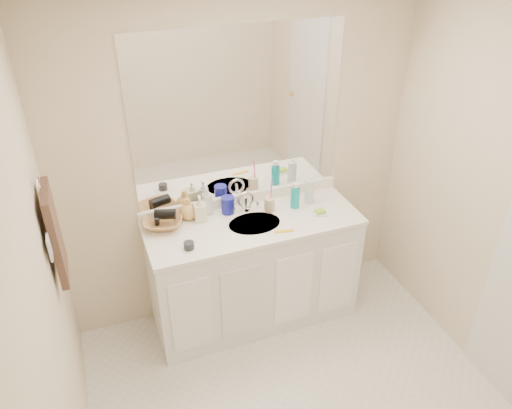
{
  "coord_description": "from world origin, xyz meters",
  "views": [
    {
      "loc": [
        -1.01,
        -1.7,
        2.81
      ],
      "look_at": [
        0.0,
        0.97,
        1.05
      ],
      "focal_mm": 35.0,
      "sensor_mm": 36.0,
      "label": 1
    }
  ],
  "objects": [
    {
      "name": "towel_ring",
      "position": [
        -1.27,
        0.77,
        1.55
      ],
      "size": [
        0.01,
        0.11,
        0.11
      ],
      "primitive_type": "torus",
      "rotation": [
        0.0,
        1.57,
        0.0
      ],
      "color": "silver",
      "rests_on": "wall_left"
    },
    {
      "name": "toothbrush",
      "position": [
        0.17,
        1.12,
        1.03
      ],
      "size": [
        0.02,
        0.04,
        0.19
      ],
      "primitive_type": "cylinder",
      "rotation": [
        0.14,
        0.0,
        -0.17
      ],
      "color": "#FF4385",
      "rests_on": "tan_cup"
    },
    {
      "name": "mouthwash_bottle",
      "position": [
        0.35,
        1.1,
        0.96
      ],
      "size": [
        0.07,
        0.07,
        0.16
      ],
      "primitive_type": "cylinder",
      "rotation": [
        0.0,
        0.0,
        0.08
      ],
      "color": "#0D979E",
      "rests_on": "countertop"
    },
    {
      "name": "soap_bottle_white",
      "position": [
        -0.27,
        1.25,
        0.99
      ],
      "size": [
        0.1,
        0.1,
        0.22
      ],
      "primitive_type": "imported",
      "rotation": [
        0.0,
        0.0,
        -0.25
      ],
      "color": "silver",
      "rests_on": "countertop"
    },
    {
      "name": "backsplash",
      "position": [
        0.0,
        1.29,
        0.92
      ],
      "size": [
        1.52,
        0.03,
        0.08
      ],
      "primitive_type": "cube",
      "color": "white",
      "rests_on": "countertop"
    },
    {
      "name": "wall_back",
      "position": [
        0.0,
        1.3,
        1.2
      ],
      "size": [
        2.6,
        0.02,
        2.4
      ],
      "primitive_type": "cube",
      "color": "beige",
      "rests_on": "floor"
    },
    {
      "name": "tan_cup",
      "position": [
        0.16,
        1.12,
        0.93
      ],
      "size": [
        0.1,
        0.1,
        0.1
      ],
      "primitive_type": "cylinder",
      "rotation": [
        0.0,
        0.0,
        0.43
      ],
      "color": "#C7B08C",
      "rests_on": "countertop"
    },
    {
      "name": "sink_basin",
      "position": [
        0.0,
        1.0,
        0.87
      ],
      "size": [
        0.37,
        0.37,
        0.02
      ],
      "primitive_type": "cylinder",
      "color": "beige",
      "rests_on": "countertop"
    },
    {
      "name": "wicker_basket",
      "position": [
        -0.6,
        1.2,
        0.91
      ],
      "size": [
        0.33,
        0.33,
        0.07
      ],
      "primitive_type": "imported",
      "rotation": [
        0.0,
        0.0,
        -0.29
      ],
      "color": "#B47E48",
      "rests_on": "countertop"
    },
    {
      "name": "countertop",
      "position": [
        0.0,
        1.02,
        0.86
      ],
      "size": [
        1.52,
        0.57,
        0.03
      ],
      "primitive_type": "cube",
      "color": "white",
      "rests_on": "vanity_cabinet"
    },
    {
      "name": "switch_plate",
      "position": [
        -1.27,
        0.57,
        1.3
      ],
      "size": [
        0.01,
        0.08,
        0.13
      ],
      "primitive_type": "cube",
      "color": "silver",
      "rests_on": "wall_left"
    },
    {
      "name": "blue_mug",
      "position": [
        -0.13,
        1.2,
        0.94
      ],
      "size": [
        0.1,
        0.1,
        0.13
      ],
      "primitive_type": "cylinder",
      "rotation": [
        0.0,
        0.0,
        0.04
      ],
      "color": "#141890",
      "rests_on": "countertop"
    },
    {
      "name": "soap_bottle_cream",
      "position": [
        -0.34,
        1.18,
        0.97
      ],
      "size": [
        0.09,
        0.1,
        0.19
      ],
      "primitive_type": "imported",
      "rotation": [
        0.0,
        0.0,
        -0.11
      ],
      "color": "#EDE7C1",
      "rests_on": "countertop"
    },
    {
      "name": "faucet",
      "position": [
        0.0,
        1.18,
        0.94
      ],
      "size": [
        0.02,
        0.02,
        0.11
      ],
      "primitive_type": "cylinder",
      "color": "silver",
      "rests_on": "countertop"
    },
    {
      "name": "clear_pump_bottle",
      "position": [
        0.48,
        1.13,
        0.97
      ],
      "size": [
        0.08,
        0.08,
        0.19
      ],
      "primitive_type": "cylinder",
      "rotation": [
        0.0,
        0.0,
        0.23
      ],
      "color": "silver",
      "rests_on": "countertop"
    },
    {
      "name": "hand_towel",
      "position": [
        -1.25,
        0.77,
        1.25
      ],
      "size": [
        0.04,
        0.32,
        0.55
      ],
      "primitive_type": "cube",
      "color": "#2E1F18",
      "rests_on": "towel_ring"
    },
    {
      "name": "vanity_cabinet",
      "position": [
        0.0,
        1.02,
        0.42
      ],
      "size": [
        1.5,
        0.55,
        0.85
      ],
      "primitive_type": "cube",
      "color": "white",
      "rests_on": "floor"
    },
    {
      "name": "dark_jar",
      "position": [
        -0.5,
        0.88,
        0.9
      ],
      "size": [
        0.08,
        0.08,
        0.05
      ],
      "primitive_type": "cylinder",
      "rotation": [
        0.0,
        0.0,
        -0.16
      ],
      "color": "#222227",
      "rests_on": "countertop"
    },
    {
      "name": "hair_dryer",
      "position": [
        -0.58,
        1.2,
        0.97
      ],
      "size": [
        0.16,
        0.11,
        0.07
      ],
      "primitive_type": "cylinder",
      "rotation": [
        0.0,
        1.57,
        -0.3
      ],
      "color": "black",
      "rests_on": "wicker_basket"
    },
    {
      "name": "orange_comb",
      "position": [
        0.15,
        0.84,
        0.88
      ],
      "size": [
        0.14,
        0.05,
        0.01
      ],
      "primitive_type": "cube",
      "rotation": [
        0.0,
        0.0,
        -0.19
      ],
      "color": "#F3A419",
      "rests_on": "countertop"
    },
    {
      "name": "green_soap",
      "position": [
        0.48,
        0.95,
        0.9
      ],
      "size": [
        0.07,
        0.05,
        0.02
      ],
      "primitive_type": "cube",
      "rotation": [
        0.0,
        0.0,
        -0.03
      ],
      "color": "#96D032",
      "rests_on": "soap_dish"
    },
    {
      "name": "soap_dish",
      "position": [
        0.48,
        0.95,
        0.89
      ],
      "size": [
        0.12,
        0.11,
        0.01
      ],
      "primitive_type": "cube",
      "rotation": [
        0.0,
        0.0,
        -0.35
      ],
      "color": "silver",
      "rests_on": "countertop"
    },
    {
      "name": "wall_left",
      "position": [
        -1.3,
        0.0,
        1.2
      ],
      "size": [
        0.02,
        2.6,
        2.4
      ],
      "primitive_type": "cube",
      "color": "beige",
      "rests_on": "floor"
    },
    {
      "name": "ceiling",
      "position": [
        0.0,
        0.0,
        2.4
      ],
      "size": [
        2.6,
        2.6,
        0.02
      ],
      "primitive_type": "cube",
      "color": "white",
      "rests_on": "wall_back"
    },
    {
      "name": "soap_bottle_yellow",
      "position": [
        -0.41,
        1.23,
        0.96
      ],
      "size": [
        0.14,
        0.14,
        0.16
      ],
      "primitive_type": "imported",
      "rotation": [
        0.0,
        0.0,
        0.18
      ],
      "color": "#D9A654",
      "rests_on": "countertop"
    },
    {
      "name": "mirror",
      "position": [
        0.0,
        1.29,
        1.56
      ],
      "size": [
        1.48,
        0.01,
        1.2
      ],
      "primitive_type": "cube",
      "color": "white",
      "rests_on": "wall_back"
    }
  ]
}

